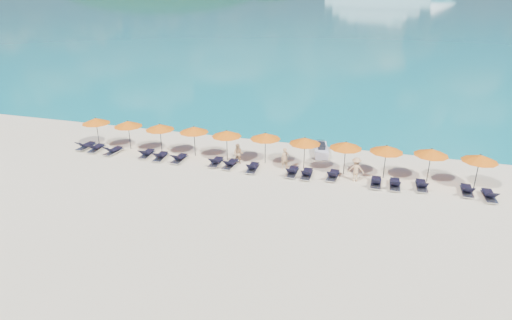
# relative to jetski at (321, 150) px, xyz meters

# --- Properties ---
(ground) EXTENTS (1400.00, 1400.00, 0.00)m
(ground) POSITION_rel_jetski_xyz_m (-3.41, -8.26, -0.37)
(ground) COLOR beige
(headland_main) EXTENTS (374.00, 242.00, 126.50)m
(headland_main) POSITION_rel_jetski_xyz_m (-303.41, 531.74, -38.37)
(headland_main) COLOR black
(headland_main) RESTS_ON ground
(headland_small) EXTENTS (162.00, 126.00, 85.50)m
(headland_small) POSITION_rel_jetski_xyz_m (-153.41, 551.74, -35.37)
(headland_small) COLOR black
(headland_small) RESTS_ON ground
(jetski) EXTENTS (1.45, 2.64, 0.89)m
(jetski) POSITION_rel_jetski_xyz_m (0.00, 0.00, 0.00)
(jetski) COLOR white
(jetski) RESTS_ON ground
(beachgoer_a) EXTENTS (0.64, 0.57, 1.48)m
(beachgoer_a) POSITION_rel_jetski_xyz_m (-1.93, -3.39, 0.38)
(beachgoer_a) COLOR tan
(beachgoer_a) RESTS_ON ground
(beachgoer_b) EXTENTS (0.71, 0.41, 1.45)m
(beachgoer_b) POSITION_rel_jetski_xyz_m (-5.25, -3.42, 0.36)
(beachgoer_b) COLOR tan
(beachgoer_b) RESTS_ON ground
(beachgoer_c) EXTENTS (1.05, 0.52, 1.60)m
(beachgoer_c) POSITION_rel_jetski_xyz_m (2.80, -3.99, 0.43)
(beachgoer_c) COLOR tan
(beachgoer_c) RESTS_ON ground
(umbrella_0) EXTENTS (2.10, 2.10, 2.28)m
(umbrella_0) POSITION_rel_jetski_xyz_m (-16.76, -3.09, 1.65)
(umbrella_0) COLOR black
(umbrella_0) RESTS_ON ground
(umbrella_1) EXTENTS (2.10, 2.10, 2.28)m
(umbrella_1) POSITION_rel_jetski_xyz_m (-14.00, -3.06, 1.65)
(umbrella_1) COLOR black
(umbrella_1) RESTS_ON ground
(umbrella_2) EXTENTS (2.10, 2.10, 2.28)m
(umbrella_2) POSITION_rel_jetski_xyz_m (-11.36, -3.07, 1.65)
(umbrella_2) COLOR black
(umbrella_2) RESTS_ON ground
(umbrella_3) EXTENTS (2.10, 2.10, 2.28)m
(umbrella_3) POSITION_rel_jetski_xyz_m (-8.74, -2.91, 1.65)
(umbrella_3) COLOR black
(umbrella_3) RESTS_ON ground
(umbrella_4) EXTENTS (2.10, 2.10, 2.28)m
(umbrella_4) POSITION_rel_jetski_xyz_m (-6.19, -3.07, 1.65)
(umbrella_4) COLOR black
(umbrella_4) RESTS_ON ground
(umbrella_5) EXTENTS (2.10, 2.10, 2.28)m
(umbrella_5) POSITION_rel_jetski_xyz_m (-3.47, -2.82, 1.65)
(umbrella_5) COLOR black
(umbrella_5) RESTS_ON ground
(umbrella_6) EXTENTS (2.10, 2.10, 2.28)m
(umbrella_6) POSITION_rel_jetski_xyz_m (-0.70, -3.00, 1.65)
(umbrella_6) COLOR black
(umbrella_6) RESTS_ON ground
(umbrella_7) EXTENTS (2.10, 2.10, 2.28)m
(umbrella_7) POSITION_rel_jetski_xyz_m (1.98, -3.07, 1.65)
(umbrella_7) COLOR black
(umbrella_7) RESTS_ON ground
(umbrella_8) EXTENTS (2.10, 2.10, 2.28)m
(umbrella_8) POSITION_rel_jetski_xyz_m (4.50, -3.02, 1.65)
(umbrella_8) COLOR black
(umbrella_8) RESTS_ON ground
(umbrella_9) EXTENTS (2.10, 2.10, 2.28)m
(umbrella_9) POSITION_rel_jetski_xyz_m (7.16, -2.83, 1.65)
(umbrella_9) COLOR black
(umbrella_9) RESTS_ON ground
(umbrella_10) EXTENTS (2.10, 2.10, 2.28)m
(umbrella_10) POSITION_rel_jetski_xyz_m (9.85, -3.06, 1.65)
(umbrella_10) COLOR black
(umbrella_10) RESTS_ON ground
(lounger_0) EXTENTS (0.76, 1.74, 0.66)m
(lounger_0) POSITION_rel_jetski_xyz_m (-17.32, -3.97, -0.13)
(lounger_0) COLOR silver
(lounger_0) RESTS_ON ground
(lounger_1) EXTENTS (0.76, 1.75, 0.66)m
(lounger_1) POSITION_rel_jetski_xyz_m (-16.27, -4.15, -0.13)
(lounger_1) COLOR silver
(lounger_1) RESTS_ON ground
(lounger_2) EXTENTS (0.79, 1.75, 0.66)m
(lounger_2) POSITION_rel_jetski_xyz_m (-14.71, -4.29, -0.13)
(lounger_2) COLOR silver
(lounger_2) RESTS_ON ground
(lounger_3) EXTENTS (0.76, 1.75, 0.66)m
(lounger_3) POSITION_rel_jetski_xyz_m (-12.04, -4.10, -0.13)
(lounger_3) COLOR silver
(lounger_3) RESTS_ON ground
(lounger_4) EXTENTS (0.79, 1.75, 0.66)m
(lounger_4) POSITION_rel_jetski_xyz_m (-10.82, -4.28, -0.13)
(lounger_4) COLOR silver
(lounger_4) RESTS_ON ground
(lounger_5) EXTENTS (0.65, 1.71, 0.66)m
(lounger_5) POSITION_rel_jetski_xyz_m (-9.36, -4.26, -0.13)
(lounger_5) COLOR silver
(lounger_5) RESTS_ON ground
(lounger_6) EXTENTS (0.66, 1.71, 0.66)m
(lounger_6) POSITION_rel_jetski_xyz_m (-6.64, -4.11, -0.13)
(lounger_6) COLOR silver
(lounger_6) RESTS_ON ground
(lounger_7) EXTENTS (0.74, 1.74, 0.66)m
(lounger_7) POSITION_rel_jetski_xyz_m (-5.56, -4.19, -0.13)
(lounger_7) COLOR silver
(lounger_7) RESTS_ON ground
(lounger_8) EXTENTS (0.71, 1.73, 0.66)m
(lounger_8) POSITION_rel_jetski_xyz_m (-3.92, -4.34, -0.13)
(lounger_8) COLOR silver
(lounger_8) RESTS_ON ground
(lounger_9) EXTENTS (0.64, 1.71, 0.66)m
(lounger_9) POSITION_rel_jetski_xyz_m (-1.23, -4.25, -0.13)
(lounger_9) COLOR silver
(lounger_9) RESTS_ON ground
(lounger_10) EXTENTS (0.66, 1.71, 0.66)m
(lounger_10) POSITION_rel_jetski_xyz_m (-0.26, -4.30, -0.13)
(lounger_10) COLOR silver
(lounger_10) RESTS_ON ground
(lounger_11) EXTENTS (0.73, 1.74, 0.66)m
(lounger_11) POSITION_rel_jetski_xyz_m (1.40, -4.04, -0.13)
(lounger_11) COLOR silver
(lounger_11) RESTS_ON ground
(lounger_12) EXTENTS (0.64, 1.71, 0.66)m
(lounger_12) POSITION_rel_jetski_xyz_m (4.08, -4.35, -0.13)
(lounger_12) COLOR silver
(lounger_12) RESTS_ON ground
(lounger_13) EXTENTS (0.65, 1.71, 0.66)m
(lounger_13) POSITION_rel_jetski_xyz_m (5.21, -4.30, -0.13)
(lounger_13) COLOR silver
(lounger_13) RESTS_ON ground
(lounger_14) EXTENTS (0.69, 1.73, 0.66)m
(lounger_14) POSITION_rel_jetski_xyz_m (6.77, -4.02, -0.13)
(lounger_14) COLOR silver
(lounger_14) RESTS_ON ground
(lounger_15) EXTENTS (0.65, 1.71, 0.66)m
(lounger_15) POSITION_rel_jetski_xyz_m (9.32, -3.97, -0.13)
(lounger_15) COLOR silver
(lounger_15) RESTS_ON ground
(lounger_16) EXTENTS (0.72, 1.73, 0.66)m
(lounger_16) POSITION_rel_jetski_xyz_m (10.46, -4.32, -0.13)
(lounger_16) COLOR silver
(lounger_16) RESTS_ON ground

